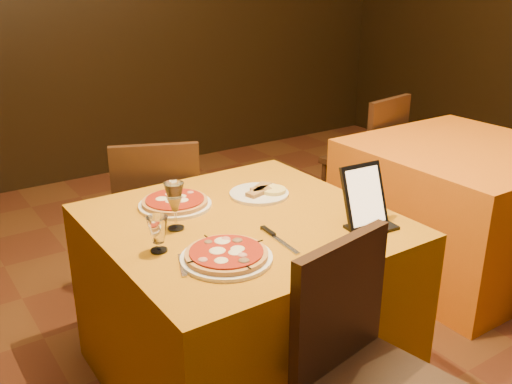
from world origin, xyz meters
TOP-DOWN VIEW (x-y plane):
  - wall_back at (0.00, 3.50)m, footprint 6.00×0.01m
  - main_table at (-0.46, 0.55)m, footprint 1.10×1.10m
  - side_table at (1.13, 0.68)m, footprint 1.10×1.10m
  - chair_main_far at (-0.46, 1.37)m, footprint 0.59×0.59m
  - chair_side_far at (1.13, 1.50)m, footprint 0.50×0.50m
  - pizza_near at (-0.69, 0.29)m, footprint 0.31×0.31m
  - pizza_far at (-0.62, 0.81)m, footprint 0.30×0.30m
  - cutlet_dish at (-0.26, 0.72)m, footprint 0.26×0.26m
  - wine_glass at (-0.72, 0.61)m, footprint 0.11×0.11m
  - water_glass at (-0.86, 0.48)m, footprint 0.06×0.06m
  - tablet at (-0.10, 0.25)m, footprint 0.19×0.11m
  - knife at (-0.46, 0.30)m, footprint 0.04×0.23m
  - fork_near at (-0.84, 0.33)m, footprint 0.08×0.15m
  - fork_far at (-0.50, 0.87)m, footprint 0.04×0.15m

SIDE VIEW (x-z plane):
  - main_table at x=-0.46m, z-range 0.00..0.75m
  - side_table at x=1.13m, z-range 0.00..0.75m
  - chair_main_far at x=-0.46m, z-range 0.00..0.91m
  - chair_side_far at x=1.13m, z-range 0.00..0.91m
  - knife at x=-0.46m, z-range 0.75..0.76m
  - fork_near at x=-0.84m, z-range 0.75..0.76m
  - fork_far at x=-0.50m, z-range 0.75..0.76m
  - cutlet_dish at x=-0.26m, z-range 0.75..0.78m
  - pizza_near at x=-0.69m, z-range 0.75..0.78m
  - pizza_far at x=-0.62m, z-range 0.75..0.78m
  - water_glass at x=-0.86m, z-range 0.75..0.88m
  - wine_glass at x=-0.72m, z-range 0.75..0.94m
  - tablet at x=-0.10m, z-range 0.75..0.99m
  - wall_back at x=0.00m, z-range 0.00..2.80m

